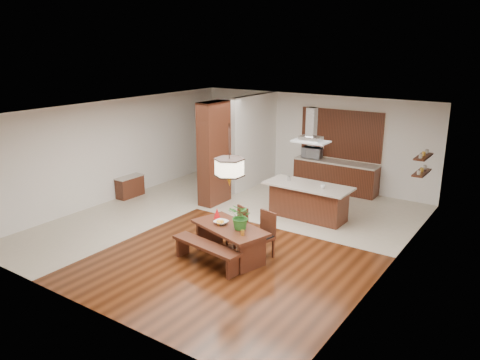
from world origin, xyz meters
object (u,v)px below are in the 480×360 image
Objects in this scene: hallway_console at (130,187)px; pendant_lantern at (229,155)px; range_hood at (311,125)px; kitchen_island at (308,201)px; foliage_plant at (241,217)px; dining_bench at (206,255)px; dining_chair_left at (236,226)px; island_cup at (323,186)px; dining_table at (230,235)px; microwave at (312,152)px; dining_chair_right at (261,236)px; fruit_bowl at (221,222)px.

hallway_console is 0.67× the size of pendant_lantern.
pendant_lantern is 3.09m from range_hood.
foliage_plant is at bearing -89.46° from kitchen_island.
dining_chair_left is (-0.08, 1.21, 0.20)m from dining_bench.
kitchen_island is 18.85× the size of island_cup.
pendant_lantern is (0.17, 0.59, 2.01)m from dining_bench.
dining_bench is at bearing -104.79° from island_cup.
hallway_console is 1.57× the size of foliage_plant.
range_hood is (0.03, 3.05, 1.48)m from foliage_plant.
dining_table is at bearing 73.45° from dining_bench.
hallway_console is 5.14m from dining_table.
island_cup reaches higher than dining_chair_left.
hallway_console is 1.45× the size of microwave.
dining_table is at bearing -133.55° from dining_chair_right.
microwave is at bearing 96.26° from dining_bench.
fruit_bowl is 3.11m from kitchen_island.
dining_chair_left is at bearing 92.32° from fruit_bowl.
dining_chair_left is 2.51m from kitchen_island.
dining_chair_left reaches higher than fruit_bowl.
dining_table is 0.68m from dining_chair_left.
foliage_plant is 0.58m from fruit_bowl.
microwave is at bearing 117.25° from dining_chair_right.
fruit_bowl is at bearing -142.76° from dining_chair_right.
fruit_bowl is 0.48× the size of microwave.
dining_chair_right is 3.33m from range_hood.
microwave is at bearing 115.47° from kitchen_island.
pendant_lantern is 2.34× the size of foliage_plant.
foliage_plant is 0.62× the size of range_hood.
dining_chair_left is 3.22m from range_hood.
dining_bench is at bearing -106.55° from dining_table.
dining_bench is at bearing -97.75° from range_hood.
foliage_plant reaches higher than island_cup.
dining_chair_right is 8.35× the size of island_cup.
foliage_plant is (0.46, 0.59, 0.75)m from dining_bench.
dining_table is 1.43× the size of pendant_lantern.
range_hood is at bearing 89.39° from foliage_plant.
dining_bench is at bearing -106.55° from pendant_lantern.
fruit_bowl is (-0.06, 0.60, 0.51)m from dining_bench.
pendant_lantern and range_hood have the same top height.
range_hood is (-0.23, 2.68, 1.96)m from dining_chair_right.
dining_bench is 0.79m from fruit_bowl.
island_cup is (0.76, 2.95, -1.27)m from pendant_lantern.
dining_chair_right is at bearing 4.06° from dining_chair_left.
dining_chair_left is 7.37× the size of island_cup.
island_cup reaches higher than hallway_console.
fruit_bowl is at bearing -100.33° from range_hood.
hallway_console is at bearing 162.07° from foliage_plant.
microwave is (-1.18, 2.61, -1.35)m from range_hood.
dining_table is 3.07m from kitchen_island.
hallway_console is 5.19m from dining_bench.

